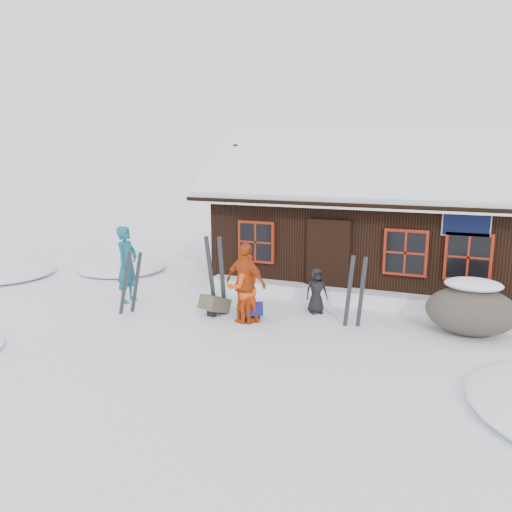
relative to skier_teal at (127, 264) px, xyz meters
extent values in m
plane|color=white|center=(3.72, -0.24, -0.97)|extent=(120.00, 120.00, 0.00)
cube|color=black|center=(5.22, 4.76, 0.28)|extent=(8.00, 5.00, 2.50)
cube|color=black|center=(5.22, 3.29, 2.38)|extent=(8.90, 3.14, 1.88)
cube|color=black|center=(5.22, 6.24, 2.38)|extent=(8.90, 3.14, 1.88)
cube|color=white|center=(5.22, 3.29, 2.52)|extent=(8.72, 3.07, 1.86)
cube|color=white|center=(5.22, 6.24, 2.52)|extent=(8.72, 3.07, 1.86)
cube|color=white|center=(5.22, 4.76, 3.25)|extent=(8.81, 0.22, 0.14)
cube|color=silver|center=(5.22, 1.81, 1.51)|extent=(8.90, 0.10, 0.20)
cube|color=black|center=(4.62, 2.21, 0.03)|extent=(1.00, 0.10, 2.00)
cube|color=black|center=(7.82, 2.18, 1.18)|extent=(1.00, 0.06, 0.60)
cube|color=maroon|center=(2.62, 2.20, 0.38)|extent=(1.04, 0.10, 1.14)
cube|color=black|center=(2.62, 2.16, 0.38)|extent=(0.90, 0.04, 1.00)
cube|color=maroon|center=(6.52, 2.20, 0.38)|extent=(1.04, 0.10, 1.14)
cube|color=black|center=(6.52, 2.16, 0.38)|extent=(0.90, 0.04, 1.00)
cube|color=maroon|center=(7.92, 2.20, 0.38)|extent=(1.04, 0.10, 1.14)
cube|color=black|center=(7.92, 2.16, 0.38)|extent=(0.90, 0.04, 1.00)
cube|color=white|center=(5.22, 2.01, -0.79)|extent=(7.60, 0.60, 0.35)
ellipsoid|color=white|center=(-2.28, 2.76, -0.97)|extent=(2.80, 2.80, 0.34)
ellipsoid|color=white|center=(-5.28, 0.76, -0.97)|extent=(3.20, 3.20, 0.38)
imported|color=#16596A|center=(0.00, 0.00, 0.00)|extent=(0.52, 0.74, 1.93)
imported|color=#E0430F|center=(3.35, -0.32, -0.18)|extent=(0.97, 0.94, 1.57)
imported|color=#AA3C11|center=(3.42, -0.37, -0.07)|extent=(1.13, 0.68, 1.80)
imported|color=black|center=(4.68, 0.88, -0.43)|extent=(0.63, 0.58, 1.08)
ellipsoid|color=#534B42|center=(8.03, 0.74, -0.47)|extent=(1.82, 1.37, 1.00)
ellipsoid|color=white|center=(8.03, 0.74, -0.03)|extent=(1.15, 0.83, 0.25)
cube|color=black|center=(0.52, -0.81, -0.25)|extent=(0.26, 0.32, 1.52)
cube|color=black|center=(0.74, -0.68, -0.25)|extent=(0.40, 0.08, 1.52)
cube|color=black|center=(2.34, 0.04, -0.08)|extent=(0.29, 0.11, 1.88)
cube|color=black|center=(2.65, 0.02, -0.08)|extent=(0.27, 0.13, 1.88)
cube|color=black|center=(5.57, 0.28, -0.21)|extent=(0.21, 0.10, 1.62)
cube|color=black|center=(5.84, 0.30, -0.21)|extent=(0.22, 0.08, 1.62)
cylinder|color=black|center=(7.76, 0.93, -0.41)|extent=(0.08, 0.10, 1.19)
cylinder|color=black|center=(7.89, 0.93, -0.41)|extent=(0.08, 0.10, 1.19)
cube|color=#12164E|center=(3.46, -0.12, -0.81)|extent=(0.67, 0.72, 0.32)
cube|color=#4E4B38|center=(2.51, -0.11, -0.80)|extent=(0.64, 0.73, 0.33)
camera|label=1|loc=(7.63, -10.10, 2.76)|focal=35.00mm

